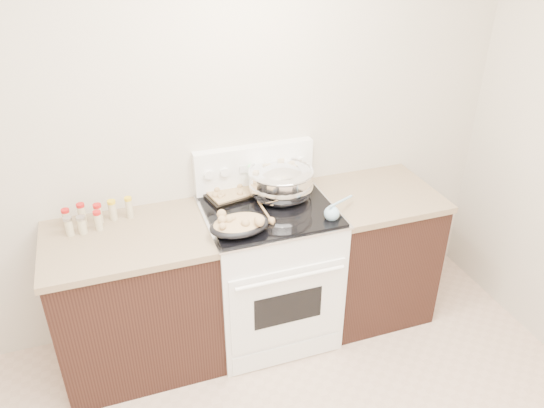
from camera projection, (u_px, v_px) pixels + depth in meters
name	position (u px, v px, depth m)	size (l,w,h in m)	color
room_shell	(312.00, 235.00, 1.50)	(4.10, 3.60, 2.75)	beige
counter_left	(137.00, 300.00, 3.15)	(0.93, 0.67, 0.92)	black
counter_right	(371.00, 251.00, 3.59)	(0.73, 0.67, 0.92)	black
kitchen_range	(269.00, 270.00, 3.37)	(0.78, 0.73, 1.22)	white
mixing_bowl	(281.00, 183.00, 3.22)	(0.47, 0.47, 0.24)	silver
roasting_pan	(239.00, 224.00, 2.89)	(0.35, 0.26, 0.12)	black
baking_sheet	(236.00, 190.00, 3.30)	(0.46, 0.37, 0.06)	black
wooden_spoon	(269.00, 217.00, 3.03)	(0.04, 0.27, 0.04)	tan
blue_ladle	(333.00, 212.00, 3.03)	(0.25, 0.21, 0.11)	#89B1CC
spice_jars	(92.00, 217.00, 2.98)	(0.39, 0.15, 0.13)	#BFB28C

